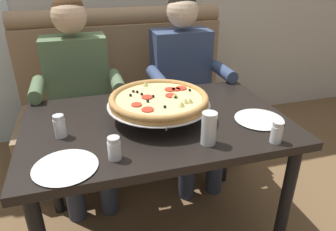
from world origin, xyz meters
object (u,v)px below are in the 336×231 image
object	(u,v)px
shaker_oregano	(114,150)
drinking_glass	(209,130)
plate_near_left	(259,118)
diner_left	(79,89)
shaker_pepper_flakes	(277,134)
shaker_parmesan	(60,128)
plate_near_right	(65,166)
booth_bench	(130,109)
diner_right	(185,78)
pizza	(159,100)
dining_table	(157,136)

from	to	relation	value
shaker_oregano	drinking_glass	size ratio (longest dim) A/B	0.67
plate_near_left	shaker_oregano	bearing A→B (deg)	-169.36
diner_left	shaker_pepper_flakes	bearing A→B (deg)	-50.04
shaker_oregano	shaker_parmesan	distance (m)	0.32
diner_left	plate_near_right	distance (m)	0.90
shaker_pepper_flakes	diner_left	bearing A→B (deg)	129.96
booth_bench	plate_near_right	size ratio (longest dim) A/B	6.45
shaker_oregano	drinking_glass	xyz separation A→B (m)	(0.40, 0.00, 0.02)
drinking_glass	diner_left	bearing A→B (deg)	120.26
diner_right	pizza	xyz separation A→B (m)	(-0.34, -0.59, 0.12)
booth_bench	pizza	size ratio (longest dim) A/B	3.17
booth_bench	drinking_glass	xyz separation A→B (m)	(0.16, -1.15, 0.40)
diner_left	shaker_parmesan	size ratio (longest dim) A/B	12.24
booth_bench	shaker_parmesan	xyz separation A→B (m)	(-0.45, -0.91, 0.38)
booth_bench	plate_near_left	size ratio (longest dim) A/B	6.62
plate_near_left	plate_near_right	bearing A→B (deg)	-170.84
shaker_oregano	shaker_pepper_flakes	size ratio (longest dim) A/B	1.00
shaker_oregano	shaker_parmesan	world-z (taller)	shaker_parmesan
booth_bench	pizza	xyz separation A→B (m)	(0.02, -0.86, 0.44)
pizza	plate_near_left	size ratio (longest dim) A/B	2.09
pizza	plate_near_left	xyz separation A→B (m)	(0.47, -0.16, -0.09)
pizza	shaker_oregano	bearing A→B (deg)	-131.25
drinking_glass	plate_near_left	bearing A→B (deg)	21.96
drinking_glass	shaker_pepper_flakes	bearing A→B (deg)	-14.10
dining_table	shaker_parmesan	size ratio (longest dim) A/B	12.27
drinking_glass	pizza	bearing A→B (deg)	115.57
shaker_parmesan	diner_left	bearing A→B (deg)	81.87
booth_bench	shaker_pepper_flakes	xyz separation A→B (m)	(0.44, -1.22, 0.38)
booth_bench	shaker_parmesan	size ratio (longest dim) A/B	15.29
shaker_oregano	drinking_glass	distance (m)	0.40
shaker_pepper_flakes	plate_near_left	world-z (taller)	shaker_pepper_flakes
diner_right	plate_near_left	size ratio (longest dim) A/B	5.30
diner_left	pizza	distance (m)	0.71
diner_right	drinking_glass	size ratio (longest dim) A/B	8.80
diner_left	drinking_glass	bearing A→B (deg)	-59.74
shaker_pepper_flakes	drinking_glass	size ratio (longest dim) A/B	0.67
booth_bench	diner_left	world-z (taller)	diner_left
pizza	plate_near_left	bearing A→B (deg)	-18.85
plate_near_right	shaker_oregano	bearing A→B (deg)	3.34
plate_near_left	drinking_glass	distance (m)	0.36
shaker_parmesan	shaker_oregano	bearing A→B (deg)	-49.46
drinking_glass	diner_right	bearing A→B (deg)	77.08
dining_table	drinking_glass	distance (m)	0.35
booth_bench	shaker_parmesan	distance (m)	1.08
shaker_pepper_flakes	plate_near_right	world-z (taller)	shaker_pepper_flakes
dining_table	plate_near_left	world-z (taller)	plate_near_left
diner_right	drinking_glass	bearing A→B (deg)	-102.92
shaker_pepper_flakes	plate_near_left	size ratio (longest dim) A/B	0.40
pizza	shaker_pepper_flakes	bearing A→B (deg)	-40.58
shaker_parmesan	booth_bench	bearing A→B (deg)	63.68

